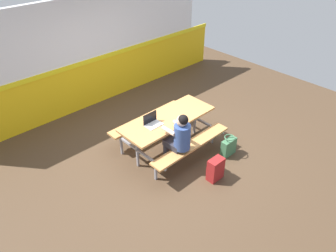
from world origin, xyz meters
TOP-DOWN VIEW (x-y plane):
  - ground_plane at (0.00, 0.00)m, footprint 10.00×10.00m
  - accent_backdrop at (0.00, 2.65)m, footprint 8.00×0.14m
  - picnic_table_main at (0.00, 0.00)m, footprint 1.96×1.57m
  - student_nearer at (-0.25, -0.56)m, footprint 0.36×0.53m
  - laptop_silver at (-0.37, 0.03)m, footprint 0.32×0.22m
  - backpack_dark at (0.01, -1.23)m, footprint 0.30×0.22m
  - tote_bag_bright at (0.73, -0.97)m, footprint 0.34×0.21m

SIDE VIEW (x-z plane):
  - ground_plane at x=0.00m, z-range -0.02..0.00m
  - tote_bag_bright at x=0.73m, z-range -0.02..0.41m
  - backpack_dark at x=0.01m, z-range 0.00..0.44m
  - picnic_table_main at x=0.00m, z-range 0.21..0.95m
  - student_nearer at x=-0.25m, z-range 0.10..1.31m
  - laptop_silver at x=-0.37m, z-range 0.67..0.90m
  - accent_backdrop at x=0.00m, z-range -0.05..2.55m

